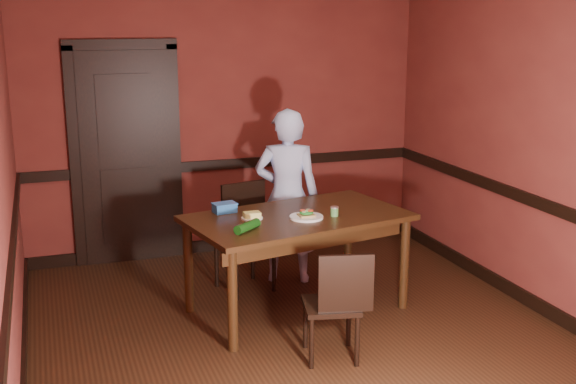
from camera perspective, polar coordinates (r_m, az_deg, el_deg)
floor at (r=5.56m, az=1.20°, el=-11.40°), size 4.00×4.50×0.01m
wall_back at (r=7.25m, az=-4.92°, el=5.71°), size 4.00×0.02×2.70m
wall_front at (r=3.19m, az=15.48°, el=-5.37°), size 4.00×0.02×2.70m
wall_left at (r=4.83m, az=-21.58°, el=0.66°), size 0.02×4.50×2.70m
wall_right at (r=6.11m, az=19.20°, el=3.46°), size 0.02×4.50×2.70m
dado_back at (r=7.31m, az=-4.82°, el=2.21°), size 4.00×0.03×0.10m
dado_left at (r=4.94m, az=-20.95°, el=-4.41°), size 0.03×4.50×0.10m
dado_right at (r=6.19m, az=18.76°, el=-0.65°), size 0.03×4.50×0.10m
baseboard_back at (r=7.53m, az=-4.69°, el=-4.06°), size 4.00×0.03×0.12m
baseboard_left at (r=5.26m, az=-20.14°, el=-13.15°), size 0.03×4.50×0.12m
baseboard_right at (r=6.44m, az=18.18°, el=-7.90°), size 0.03×4.50×0.12m
door at (r=7.09m, az=-12.68°, el=3.12°), size 1.05×0.07×2.20m
dining_table at (r=5.90m, az=0.73°, el=-5.63°), size 1.88×1.29×0.81m
chair_far at (r=6.33m, az=-3.45°, el=-3.72°), size 0.52×0.52×0.93m
chair_near at (r=5.11m, az=3.42°, el=-8.77°), size 0.45×0.45×0.81m
person at (r=6.45m, az=-0.07°, el=-0.34°), size 0.67×0.56×1.58m
sandwich_plate at (r=5.68m, az=1.46°, el=-1.90°), size 0.27×0.27×0.07m
sauce_jar at (r=5.75m, az=3.69°, el=-1.53°), size 0.07×0.07×0.08m
cheese_saucer at (r=5.68m, az=-2.87°, el=-1.91°), size 0.17×0.17×0.05m
food_tub at (r=5.87m, az=-5.03°, el=-1.24°), size 0.20×0.15×0.08m
wrapped_veg at (r=5.35m, az=-3.24°, el=-2.73°), size 0.24×0.21×0.07m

